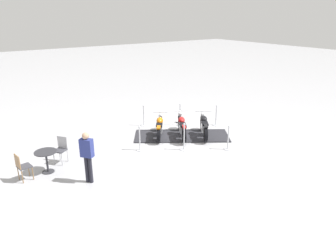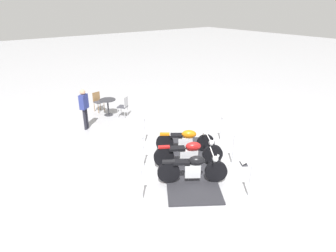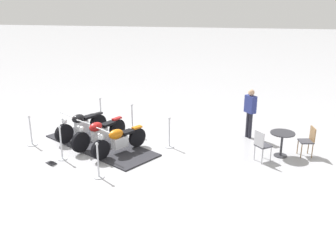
{
  "view_description": "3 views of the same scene",
  "coord_description": "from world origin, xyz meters",
  "px_view_note": "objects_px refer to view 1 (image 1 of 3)",
  "views": [
    {
      "loc": [
        -10.33,
        8.02,
        5.23
      ],
      "look_at": [
        0.01,
        0.75,
        0.64
      ],
      "focal_mm": 33.51,
      "sensor_mm": 36.0,
      "label": 1
    },
    {
      "loc": [
        -5.58,
        -6.27,
        5.03
      ],
      "look_at": [
        0.49,
        1.76,
        0.71
      ],
      "focal_mm": 31.19,
      "sensor_mm": 36.0,
      "label": 2
    },
    {
      "loc": [
        11.65,
        3.92,
        5.02
      ],
      "look_at": [
        -0.55,
        2.2,
        0.61
      ],
      "focal_mm": 41.92,
      "sensor_mm": 36.0,
      "label": 3
    }
  ],
  "objects_px": {
    "motorcycle_maroon": "(182,126)",
    "motorcycle_copper": "(160,126)",
    "cafe_chair_across_table": "(61,148)",
    "stanchion_left_mid": "(184,141)",
    "motorcycle_black": "(204,125)",
    "stanchion_right_mid": "(180,117)",
    "cafe_chair_near_table": "(22,165)",
    "cafe_table": "(46,157)",
    "bystander_person": "(87,153)",
    "stanchion_left_rear": "(140,142)",
    "stanchion_right_front": "(216,119)",
    "info_placard": "(179,121)",
    "stanchion_right_rear": "(144,119)",
    "stanchion_left_front": "(228,141)"
  },
  "relations": [
    {
      "from": "stanchion_right_front",
      "to": "bystander_person",
      "type": "bearing_deg",
      "value": 103.27
    },
    {
      "from": "stanchion_right_mid",
      "to": "stanchion_left_mid",
      "type": "distance_m",
      "value": 2.95
    },
    {
      "from": "stanchion_right_mid",
      "to": "stanchion_right_front",
      "type": "height_order",
      "value": "stanchion_right_mid"
    },
    {
      "from": "stanchion_right_rear",
      "to": "cafe_chair_near_table",
      "type": "bearing_deg",
      "value": 111.2
    },
    {
      "from": "stanchion_right_rear",
      "to": "cafe_chair_across_table",
      "type": "distance_m",
      "value": 4.85
    },
    {
      "from": "cafe_chair_near_table",
      "to": "motorcycle_copper",
      "type": "bearing_deg",
      "value": -2.61
    },
    {
      "from": "info_placard",
      "to": "cafe_chair_near_table",
      "type": "xyz_separation_m",
      "value": [
        -1.67,
        7.7,
        0.49
      ]
    },
    {
      "from": "stanchion_right_front",
      "to": "cafe_table",
      "type": "bearing_deg",
      "value": 91.51
    },
    {
      "from": "motorcycle_maroon",
      "to": "cafe_table",
      "type": "bearing_deg",
      "value": 120.77
    },
    {
      "from": "motorcycle_black",
      "to": "cafe_table",
      "type": "bearing_deg",
      "value": 120.36
    },
    {
      "from": "stanchion_right_mid",
      "to": "cafe_chair_near_table",
      "type": "relative_size",
      "value": 1.17
    },
    {
      "from": "stanchion_left_rear",
      "to": "stanchion_left_mid",
      "type": "xyz_separation_m",
      "value": [
        -0.99,
        -1.47,
        0.02
      ]
    },
    {
      "from": "stanchion_right_front",
      "to": "info_placard",
      "type": "bearing_deg",
      "value": 43.34
    },
    {
      "from": "stanchion_left_front",
      "to": "cafe_table",
      "type": "bearing_deg",
      "value": 71.06
    },
    {
      "from": "motorcycle_black",
      "to": "bystander_person",
      "type": "relative_size",
      "value": 1.02
    },
    {
      "from": "bystander_person",
      "to": "stanchion_left_rear",
      "type": "bearing_deg",
      "value": -12.41
    },
    {
      "from": "motorcycle_maroon",
      "to": "cafe_table",
      "type": "height_order",
      "value": "motorcycle_maroon"
    },
    {
      "from": "cafe_chair_across_table",
      "to": "stanchion_right_mid",
      "type": "bearing_deg",
      "value": 150.1
    },
    {
      "from": "motorcycle_copper",
      "to": "bystander_person",
      "type": "xyz_separation_m",
      "value": [
        -2.05,
        4.12,
        0.57
      ]
    },
    {
      "from": "stanchion_right_rear",
      "to": "cafe_table",
      "type": "xyz_separation_m",
      "value": [
        -2.2,
        5.2,
        0.24
      ]
    },
    {
      "from": "stanchion_left_mid",
      "to": "motorcycle_black",
      "type": "bearing_deg",
      "value": -67.36
    },
    {
      "from": "motorcycle_copper",
      "to": "cafe_chair_across_table",
      "type": "height_order",
      "value": "cafe_chair_across_table"
    },
    {
      "from": "motorcycle_maroon",
      "to": "cafe_chair_near_table",
      "type": "distance_m",
      "value": 6.67
    },
    {
      "from": "stanchion_right_rear",
      "to": "stanchion_left_front",
      "type": "bearing_deg",
      "value": -163.75
    },
    {
      "from": "motorcycle_black",
      "to": "stanchion_right_mid",
      "type": "bearing_deg",
      "value": 35.22
    },
    {
      "from": "bystander_person",
      "to": "motorcycle_copper",
      "type": "bearing_deg",
      "value": -11.28
    },
    {
      "from": "stanchion_left_mid",
      "to": "bystander_person",
      "type": "relative_size",
      "value": 0.66
    },
    {
      "from": "stanchion_right_rear",
      "to": "motorcycle_copper",
      "type": "bearing_deg",
      "value": 174.7
    },
    {
      "from": "stanchion_left_front",
      "to": "info_placard",
      "type": "distance_m",
      "value": 3.8
    },
    {
      "from": "stanchion_left_front",
      "to": "motorcycle_maroon",
      "type": "bearing_deg",
      "value": 15.68
    },
    {
      "from": "stanchion_right_front",
      "to": "stanchion_right_rear",
      "type": "xyz_separation_m",
      "value": [
        1.98,
        2.94,
        0.04
      ]
    },
    {
      "from": "cafe_table",
      "to": "cafe_chair_across_table",
      "type": "distance_m",
      "value": 0.83
    },
    {
      "from": "motorcycle_black",
      "to": "stanchion_right_mid",
      "type": "relative_size",
      "value": 1.6
    },
    {
      "from": "stanchion_left_mid",
      "to": "cafe_table",
      "type": "bearing_deg",
      "value": 76.17
    },
    {
      "from": "motorcycle_maroon",
      "to": "cafe_chair_across_table",
      "type": "bearing_deg",
      "value": 115.37
    },
    {
      "from": "stanchion_right_front",
      "to": "cafe_chair_across_table",
      "type": "distance_m",
      "value": 7.48
    },
    {
      "from": "stanchion_left_rear",
      "to": "cafe_chair_near_table",
      "type": "xyz_separation_m",
      "value": [
        0.11,
        4.36,
        0.2
      ]
    },
    {
      "from": "stanchion_right_rear",
      "to": "bystander_person",
      "type": "xyz_separation_m",
      "value": [
        -3.68,
        4.28,
        0.69
      ]
    },
    {
      "from": "motorcycle_black",
      "to": "cafe_table",
      "type": "height_order",
      "value": "motorcycle_black"
    },
    {
      "from": "motorcycle_copper",
      "to": "stanchion_right_front",
      "type": "xyz_separation_m",
      "value": [
        -0.35,
        -3.09,
        -0.17
      ]
    },
    {
      "from": "motorcycle_black",
      "to": "motorcycle_maroon",
      "type": "xyz_separation_m",
      "value": [
        0.56,
        0.81,
        -0.01
      ]
    },
    {
      "from": "motorcycle_maroon",
      "to": "info_placard",
      "type": "relative_size",
      "value": 5.31
    },
    {
      "from": "info_placard",
      "to": "cafe_chair_near_table",
      "type": "height_order",
      "value": "cafe_chair_near_table"
    },
    {
      "from": "stanchion_left_rear",
      "to": "bystander_person",
      "type": "bearing_deg",
      "value": 115.28
    },
    {
      "from": "stanchion_right_front",
      "to": "stanchion_right_rear",
      "type": "height_order",
      "value": "stanchion_right_rear"
    },
    {
      "from": "stanchion_left_mid",
      "to": "info_placard",
      "type": "height_order",
      "value": "stanchion_left_mid"
    },
    {
      "from": "motorcycle_copper",
      "to": "cafe_chair_across_table",
      "type": "xyz_separation_m",
      "value": [
        -0.07,
        4.39,
        0.09
      ]
    },
    {
      "from": "motorcycle_maroon",
      "to": "motorcycle_copper",
      "type": "distance_m",
      "value": 0.98
    },
    {
      "from": "stanchion_right_rear",
      "to": "info_placard",
      "type": "relative_size",
      "value": 2.73
    },
    {
      "from": "motorcycle_copper",
      "to": "stanchion_left_rear",
      "type": "xyz_separation_m",
      "value": [
        -0.81,
        1.5,
        -0.13
      ]
    }
  ]
}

